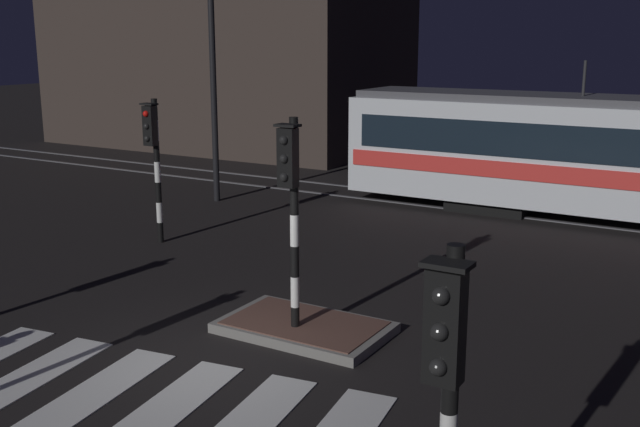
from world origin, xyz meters
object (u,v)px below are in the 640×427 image
object	(u,v)px
traffic_light_median_centre	(291,196)
traffic_light_corner_near_right	(446,383)
traffic_light_corner_far_left	(154,149)
street_lamp_trackside_left	(206,33)

from	to	relation	value
traffic_light_median_centre	traffic_light_corner_near_right	xyz separation A→B (m)	(4.27, -4.43, -0.22)
traffic_light_corner_far_left	traffic_light_median_centre	bearing A→B (deg)	-29.05
traffic_light_corner_far_left	traffic_light_median_centre	size ratio (longest dim) A/B	0.95
traffic_light_median_centre	traffic_light_corner_far_left	bearing A→B (deg)	150.95
traffic_light_median_centre	traffic_light_corner_near_right	distance (m)	6.16
traffic_light_corner_far_left	traffic_light_corner_near_right	distance (m)	12.69
traffic_light_corner_far_left	street_lamp_trackside_left	world-z (taller)	street_lamp_trackside_left
traffic_light_corner_far_left	street_lamp_trackside_left	size ratio (longest dim) A/B	0.44
traffic_light_corner_far_left	traffic_light_corner_near_right	xyz separation A→B (m)	(10.10, -7.67, -0.11)
traffic_light_corner_far_left	traffic_light_corner_near_right	size ratio (longest dim) A/B	1.05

